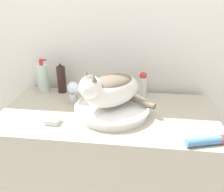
% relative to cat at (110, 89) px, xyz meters
% --- Properties ---
extents(wall_back, '(8.00, 0.05, 2.40)m').
position_rel_cat_xyz_m(wall_back, '(-0.01, 0.33, 0.19)').
color(wall_back, silver).
rests_on(wall_back, ground_plane).
extents(vanity_counter, '(1.06, 0.53, 0.88)m').
position_rel_cat_xyz_m(vanity_counter, '(-0.01, 0.01, -0.57)').
color(vanity_counter, '#B2A893').
rests_on(vanity_counter, ground_plane).
extents(sink_basin, '(0.37, 0.37, 0.05)m').
position_rel_cat_xyz_m(sink_basin, '(0.01, 0.01, -0.11)').
color(sink_basin, white).
rests_on(sink_basin, vanity_counter).
extents(cat, '(0.38, 0.33, 0.19)m').
position_rel_cat_xyz_m(cat, '(0.00, 0.00, 0.00)').
color(cat, silver).
rests_on(cat, sink_basin).
extents(faucet, '(0.16, 0.09, 0.14)m').
position_rel_cat_xyz_m(faucet, '(-0.20, 0.08, -0.06)').
color(faucet, silver).
rests_on(faucet, vanity_counter).
extents(soap_pump_bottle, '(0.06, 0.06, 0.20)m').
position_rel_cat_xyz_m(soap_pump_bottle, '(-0.42, 0.23, -0.05)').
color(soap_pump_bottle, silver).
rests_on(soap_pump_bottle, vanity_counter).
extents(deodorant_stick, '(0.05, 0.05, 0.14)m').
position_rel_cat_xyz_m(deodorant_stick, '(0.15, 0.23, -0.06)').
color(deodorant_stick, white).
rests_on(deodorant_stick, vanity_counter).
extents(hairspray_can_black, '(0.05, 0.05, 0.18)m').
position_rel_cat_xyz_m(hairspray_can_black, '(-0.31, 0.23, -0.05)').
color(hairspray_can_black, '#331E19').
rests_on(hairspray_can_black, vanity_counter).
extents(cream_tube, '(0.17, 0.08, 0.04)m').
position_rel_cat_xyz_m(cream_tube, '(0.41, -0.20, -0.12)').
color(cream_tube, '#4C7FB2').
rests_on(cream_tube, vanity_counter).
extents(soap_bar, '(0.06, 0.06, 0.02)m').
position_rel_cat_xyz_m(soap_bar, '(-0.25, -0.12, -0.12)').
color(soap_bar, silver).
rests_on(soap_bar, vanity_counter).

